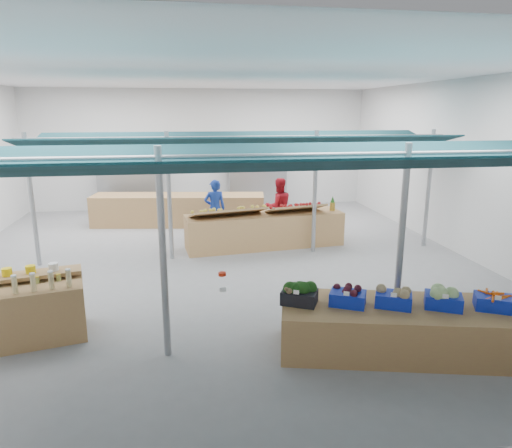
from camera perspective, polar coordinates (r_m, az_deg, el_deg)
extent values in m
plane|color=gray|center=(10.70, -5.09, -4.84)|extent=(13.00, 13.00, 0.00)
plane|color=silver|center=(10.16, -5.63, 18.19)|extent=(13.00, 13.00, 0.00)
plane|color=silver|center=(16.68, -7.01, 9.25)|extent=(12.00, 0.00, 12.00)
plane|color=silver|center=(12.21, 24.20, 6.45)|extent=(0.00, 13.00, 13.00)
cylinder|color=gray|center=(11.27, -26.21, 2.61)|extent=(0.10, 0.10, 3.00)
cylinder|color=gray|center=(6.41, -11.54, -3.92)|extent=(0.10, 0.10, 3.00)
cylinder|color=gray|center=(10.79, -10.78, 3.36)|extent=(0.10, 0.10, 3.00)
cylinder|color=gray|center=(7.17, 17.66, -2.41)|extent=(0.10, 0.10, 3.00)
cylinder|color=gray|center=(11.25, 7.36, 3.92)|extent=(0.10, 0.10, 3.00)
cylinder|color=gray|center=(12.45, 20.75, 4.09)|extent=(0.10, 0.10, 3.00)
cylinder|color=gray|center=(6.31, 4.10, 8.57)|extent=(10.00, 0.06, 0.06)
cylinder|color=gray|center=(10.72, -1.57, 10.81)|extent=(10.00, 0.06, 0.06)
cube|color=#0A282B|center=(5.69, 5.62, 7.25)|extent=(9.50, 1.28, 0.30)
cube|color=#0A282B|center=(6.95, 2.84, 8.50)|extent=(9.50, 1.28, 0.30)
cube|color=#0A282B|center=(10.09, -1.05, 10.21)|extent=(9.50, 1.28, 0.30)
cube|color=#0A282B|center=(11.37, -2.02, 10.63)|extent=(9.50, 1.28, 0.30)
cube|color=#B23F33|center=(16.39, -15.61, 4.89)|extent=(2.00, 0.50, 2.00)
cube|color=#B23F33|center=(16.52, 0.16, 5.47)|extent=(2.00, 0.50, 2.00)
cube|color=#9C7A44|center=(7.93, -27.84, -9.98)|extent=(2.11, 1.27, 0.88)
cube|color=#997247|center=(8.01, -28.07, -5.85)|extent=(2.01, 0.79, 0.06)
cube|color=#9C7A44|center=(7.16, 18.13, -12.33)|extent=(3.78, 2.01, 0.70)
cube|color=#9C7A44|center=(11.81, 1.11, -0.78)|extent=(4.14, 1.39, 0.87)
cube|color=#9C7A44|center=(14.28, -9.63, 1.76)|extent=(5.33, 1.83, 0.94)
imported|color=navy|center=(12.64, -5.16, 1.91)|extent=(0.63, 0.45, 1.62)
imported|color=#AD1521|center=(12.89, 2.85, 2.18)|extent=(0.85, 0.69, 1.62)
cube|color=black|center=(6.77, 5.44, -9.06)|extent=(0.60, 0.54, 0.20)
cube|color=white|center=(6.51, 5.05, -8.49)|extent=(0.08, 0.05, 0.06)
cube|color=#0F25AC|center=(6.82, 11.40, -9.09)|extent=(0.60, 0.54, 0.20)
cube|color=white|center=(6.56, 11.24, -8.53)|extent=(0.08, 0.05, 0.06)
cube|color=#0F25AC|center=(6.93, 16.80, -9.04)|extent=(0.60, 0.54, 0.20)
cube|color=white|center=(6.67, 16.85, -8.49)|extent=(0.08, 0.05, 0.06)
cube|color=#0F25AC|center=(7.12, 22.36, -8.90)|extent=(0.60, 0.54, 0.20)
cube|color=white|center=(6.86, 22.61, -8.35)|extent=(0.08, 0.05, 0.06)
cube|color=#0F25AC|center=(7.37, 27.59, -8.69)|extent=(0.60, 0.54, 0.20)
cube|color=white|center=(7.11, 28.02, -8.15)|extent=(0.08, 0.05, 0.06)
sphere|color=brown|center=(6.60, 4.17, -8.33)|extent=(0.09, 0.09, 0.09)
sphere|color=brown|center=(6.56, 3.79, -8.10)|extent=(0.06, 0.06, 0.06)
cylinder|color=red|center=(6.78, -4.25, -6.26)|extent=(0.12, 0.12, 0.05)
cube|color=white|center=(6.80, -4.17, -8.17)|extent=(0.10, 0.01, 0.07)
cube|color=#997247|center=(11.36, -3.42, 1.48)|extent=(2.00, 1.06, 0.26)
cube|color=#997247|center=(11.85, 5.07, 1.98)|extent=(1.61, 0.98, 0.26)
cylinder|color=#8C6019|center=(12.24, 9.53, 2.17)|extent=(0.14, 0.14, 0.22)
cone|color=#26661E|center=(12.20, 9.56, 3.05)|extent=(0.12, 0.12, 0.18)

